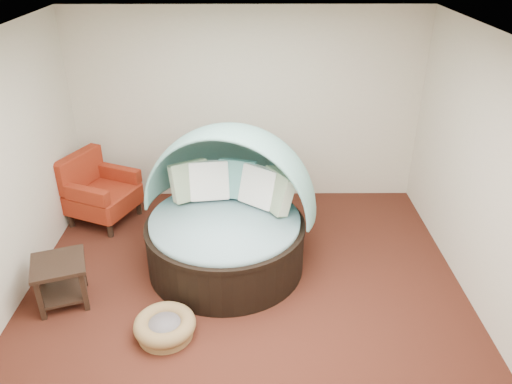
{
  "coord_description": "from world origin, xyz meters",
  "views": [
    {
      "loc": [
        0.09,
        -4.38,
        3.68
      ],
      "look_at": [
        0.12,
        0.6,
        1.03
      ],
      "focal_mm": 35.0,
      "sensor_mm": 36.0,
      "label": 1
    }
  ],
  "objects_px": {
    "canopy_daybed": "(227,205)",
    "red_armchair": "(98,191)",
    "pet_basket": "(165,326)",
    "side_table": "(60,276)"
  },
  "relations": [
    {
      "from": "canopy_daybed",
      "to": "red_armchair",
      "type": "distance_m",
      "value": 2.14
    },
    {
      "from": "canopy_daybed",
      "to": "pet_basket",
      "type": "height_order",
      "value": "canopy_daybed"
    },
    {
      "from": "canopy_daybed",
      "to": "red_armchair",
      "type": "relative_size",
      "value": 2.16
    },
    {
      "from": "pet_basket",
      "to": "side_table",
      "type": "relative_size",
      "value": 1.03
    },
    {
      "from": "pet_basket",
      "to": "red_armchair",
      "type": "height_order",
      "value": "red_armchair"
    },
    {
      "from": "pet_basket",
      "to": "red_armchair",
      "type": "relative_size",
      "value": 0.67
    },
    {
      "from": "canopy_daybed",
      "to": "pet_basket",
      "type": "distance_m",
      "value": 1.57
    },
    {
      "from": "canopy_daybed",
      "to": "red_armchair",
      "type": "bearing_deg",
      "value": 165.74
    },
    {
      "from": "canopy_daybed",
      "to": "red_armchair",
      "type": "height_order",
      "value": "canopy_daybed"
    },
    {
      "from": "red_armchair",
      "to": "side_table",
      "type": "height_order",
      "value": "red_armchair"
    }
  ]
}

